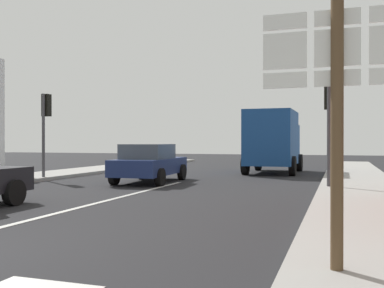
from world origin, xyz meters
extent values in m
plane|color=#232326|center=(0.00, 10.00, 0.00)|extent=(80.00, 80.00, 0.00)
cube|color=#9E9B96|center=(6.50, 8.00, 0.07)|extent=(2.56, 44.00, 0.14)
cube|color=silver|center=(0.00, 6.00, 0.01)|extent=(0.16, 12.00, 0.01)
cylinder|color=black|center=(-1.71, 4.85, 0.32)|extent=(0.22, 0.64, 0.64)
cube|color=navy|center=(-1.09, 11.69, 0.62)|extent=(1.98, 4.29, 0.60)
cube|color=#47515B|center=(-1.07, 11.44, 1.19)|extent=(1.66, 2.18, 0.55)
cylinder|color=black|center=(-2.04, 12.99, 0.32)|extent=(0.26, 0.65, 0.64)
cylinder|color=black|center=(-0.29, 13.09, 0.32)|extent=(0.26, 0.65, 0.64)
cylinder|color=black|center=(-1.89, 10.29, 0.32)|extent=(0.26, 0.65, 0.64)
cylinder|color=black|center=(-0.14, 10.39, 0.32)|extent=(0.26, 0.65, 0.64)
cube|color=#19478C|center=(2.70, 17.71, 1.75)|extent=(2.23, 3.72, 2.60)
cube|color=#19478C|center=(2.72, 20.21, 1.45)|extent=(2.10, 1.32, 2.00)
cube|color=#47515B|center=(2.72, 20.26, 2.25)|extent=(1.76, 0.11, 0.70)
cylinder|color=black|center=(1.62, 20.17, 0.45)|extent=(0.29, 0.90, 0.90)
cylinder|color=black|center=(3.82, 20.15, 0.45)|extent=(0.29, 0.90, 0.90)
cylinder|color=black|center=(1.59, 16.77, 0.45)|extent=(0.29, 0.90, 0.90)
cylinder|color=black|center=(3.79, 16.75, 0.45)|extent=(0.29, 0.90, 0.90)
cylinder|color=brown|center=(5.82, 1.07, 1.60)|extent=(0.14, 0.14, 3.20)
cube|color=white|center=(5.24, 1.12, 2.96)|extent=(0.50, 0.03, 0.18)
cube|color=black|center=(5.24, 1.14, 2.96)|extent=(0.43, 0.01, 0.13)
cube|color=white|center=(5.24, 1.12, 2.62)|extent=(0.50, 0.03, 0.42)
cube|color=black|center=(5.24, 1.14, 2.62)|extent=(0.43, 0.01, 0.32)
cube|color=white|center=(5.24, 1.12, 2.28)|extent=(0.50, 0.03, 0.18)
cube|color=black|center=(5.24, 1.14, 2.28)|extent=(0.43, 0.01, 0.13)
cube|color=white|center=(5.82, 1.12, 2.96)|extent=(0.50, 0.03, 0.18)
cube|color=black|center=(5.82, 1.14, 2.96)|extent=(0.43, 0.01, 0.13)
cube|color=white|center=(5.82, 1.12, 2.62)|extent=(0.50, 0.03, 0.42)
cube|color=black|center=(5.82, 1.14, 2.62)|extent=(0.43, 0.01, 0.32)
cube|color=white|center=(5.82, 1.12, 2.28)|extent=(0.50, 0.03, 0.18)
cube|color=black|center=(5.82, 1.14, 2.28)|extent=(0.43, 0.01, 0.13)
cylinder|color=#47474C|center=(-5.51, 11.10, 1.75)|extent=(0.12, 0.12, 3.50)
cube|color=black|center=(-5.51, 11.30, 3.05)|extent=(0.30, 0.28, 0.90)
sphere|color=#360303|center=(-5.51, 11.44, 3.32)|extent=(0.18, 0.18, 0.18)
sphere|color=#3C2303|center=(-5.51, 11.44, 3.04)|extent=(0.18, 0.18, 0.18)
sphere|color=#0CA526|center=(-5.51, 11.44, 2.76)|extent=(0.18, 0.18, 0.18)
cylinder|color=#47474C|center=(5.51, 10.77, 1.75)|extent=(0.12, 0.12, 3.51)
cube|color=black|center=(5.51, 10.97, 3.06)|extent=(0.30, 0.28, 0.90)
sphere|color=#360303|center=(5.51, 11.11, 3.33)|extent=(0.18, 0.18, 0.18)
sphere|color=#3C2303|center=(5.51, 11.11, 3.05)|extent=(0.18, 0.18, 0.18)
sphere|color=#0CA526|center=(5.51, 11.11, 2.77)|extent=(0.18, 0.18, 0.18)
camera|label=1|loc=(5.85, -4.17, 1.57)|focal=41.96mm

